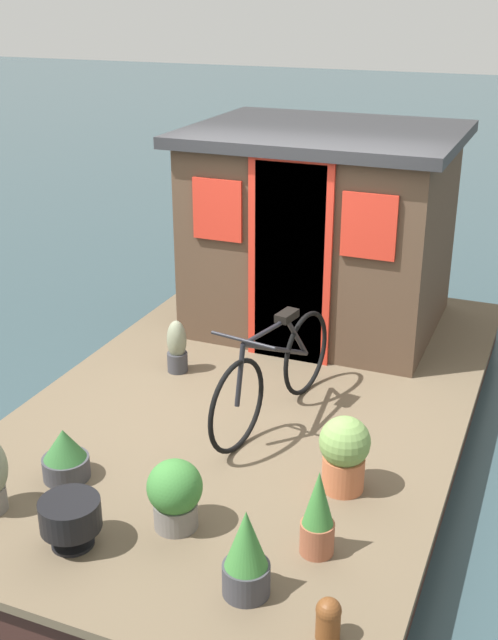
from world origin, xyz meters
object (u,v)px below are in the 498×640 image
at_px(houseboat_cabin, 322,228).
at_px(bicycle, 274,373).
at_px(potted_plant_sage, 246,555).
at_px(potted_plant_ivy, 177,348).
at_px(potted_plant_fern, 175,493).
at_px(potted_plant_succulent, 318,515).
at_px(mooring_bollard, 328,618).
at_px(potted_plant_mint, 65,455).
at_px(charcoal_grill, 70,516).
at_px(potted_plant_basil, 344,452).

relative_size(houseboat_cabin, bicycle, 1.43).
distance_m(potted_plant_sage, potted_plant_ivy, 2.69).
xyz_separation_m(potted_plant_fern, potted_plant_succulent, (0.09, -0.85, 0.02)).
bearing_deg(mooring_bollard, potted_plant_sage, 74.10).
bearing_deg(potted_plant_succulent, mooring_bollard, -157.46).
relative_size(houseboat_cabin, potted_plant_mint, 6.63).
height_order(houseboat_cabin, mooring_bollard, houseboat_cabin).
relative_size(houseboat_cabin, potted_plant_fern, 5.36).
height_order(potted_plant_mint, charcoal_grill, potted_plant_mint).
xyz_separation_m(potted_plant_sage, potted_plant_ivy, (2.21, 1.53, -0.03)).
bearing_deg(charcoal_grill, bicycle, -17.31).
xyz_separation_m(potted_plant_succulent, charcoal_grill, (-0.47, 1.32, -0.06)).
relative_size(potted_plant_mint, charcoal_grill, 1.00).
height_order(potted_plant_succulent, potted_plant_mint, potted_plant_succulent).
distance_m(potted_plant_succulent, potted_plant_basil, 0.65).
height_order(houseboat_cabin, potted_plant_mint, houseboat_cabin).
bearing_deg(mooring_bollard, potted_plant_ivy, 40.73).
height_order(houseboat_cabin, potted_plant_ivy, houseboat_cabin).
xyz_separation_m(potted_plant_basil, charcoal_grill, (-1.12, 1.28, -0.07)).
height_order(potted_plant_succulent, mooring_bollard, potted_plant_succulent).
bearing_deg(potted_plant_ivy, potted_plant_fern, -153.24).
bearing_deg(potted_plant_fern, potted_plant_basil, -47.37).
relative_size(potted_plant_succulent, charcoal_grill, 1.51).
distance_m(potted_plant_sage, potted_plant_basil, 1.13).
xyz_separation_m(potted_plant_basil, mooring_bollard, (-1.25, -0.28, -0.15)).
xyz_separation_m(potted_plant_succulent, potted_plant_ivy, (1.76, 1.78, -0.04)).
bearing_deg(potted_plant_mint, potted_plant_basil, -71.72).
bearing_deg(potted_plant_fern, potted_plant_mint, 78.47).
height_order(bicycle, potted_plant_mint, bicycle).
bearing_deg(potted_plant_sage, mooring_bollard, -105.90).
height_order(potted_plant_fern, potted_plant_ivy, potted_plant_ivy).
relative_size(potted_plant_fern, potted_plant_succulent, 0.82).
relative_size(potted_plant_succulent, potted_plant_mint, 1.50).
distance_m(bicycle, potted_plant_sage, 1.85).
bearing_deg(charcoal_grill, potted_plant_basil, -48.79).
bearing_deg(potted_plant_sage, potted_plant_succulent, -28.23).
bearing_deg(potted_plant_fern, charcoal_grill, 128.62).
bearing_deg(charcoal_grill, mooring_bollard, -94.56).
height_order(potted_plant_basil, mooring_bollard, potted_plant_basil).
xyz_separation_m(potted_plant_succulent, potted_plant_basil, (0.65, 0.04, 0.02)).
height_order(potted_plant_sage, potted_plant_ivy, potted_plant_sage).
bearing_deg(potted_plant_succulent, bicycle, 29.93).
bearing_deg(potted_plant_ivy, potted_plant_succulent, -134.65).
height_order(bicycle, potted_plant_ivy, bicycle).
relative_size(potted_plant_sage, charcoal_grill, 1.46).
distance_m(bicycle, charcoal_grill, 1.89).
bearing_deg(potted_plant_basil, charcoal_grill, 131.21).
bearing_deg(potted_plant_fern, potted_plant_succulent, -83.72).
height_order(bicycle, potted_plant_sage, bicycle).
xyz_separation_m(houseboat_cabin, potted_plant_mint, (-3.13, 0.73, -0.76)).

